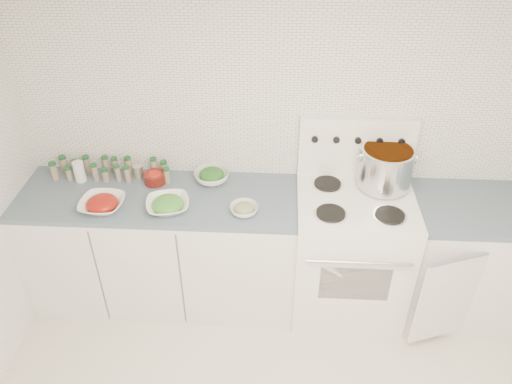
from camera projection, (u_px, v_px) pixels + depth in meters
name	position (u px, v px, depth m)	size (l,w,h in m)	color
room_walls	(283.00, 246.00, 1.90)	(3.54, 3.04, 2.52)	white
counter_left	(164.00, 247.00, 3.54)	(1.85, 0.62, 0.90)	white
stove	(350.00, 249.00, 3.45)	(0.76, 0.70, 1.36)	white
counter_right	(469.00, 259.00, 3.45)	(0.89, 0.76, 0.90)	white
stock_pot	(386.00, 166.00, 3.23)	(0.37, 0.35, 0.27)	silver
bowl_tomato	(102.00, 204.00, 3.15)	(0.29, 0.29, 0.09)	white
bowl_snowpea	(168.00, 204.00, 3.14)	(0.32, 0.32, 0.09)	white
bowl_broccoli	(212.00, 176.00, 3.40)	(0.26, 0.26, 0.10)	white
bowl_zucchini	(244.00, 209.00, 3.11)	(0.23, 0.23, 0.07)	white
bowl_pepper	(155.00, 177.00, 3.38)	(0.15, 0.15, 0.09)	#5A150F
salt_canister	(79.00, 172.00, 3.38)	(0.07, 0.07, 0.15)	white
tin_can	(138.00, 172.00, 3.43)	(0.07, 0.07, 0.09)	#B7AF9B
spice_cluster	(108.00, 169.00, 3.43)	(0.83, 0.16, 0.14)	gray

